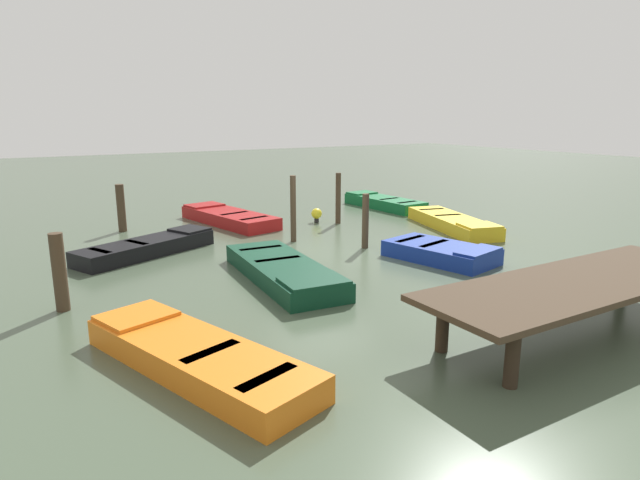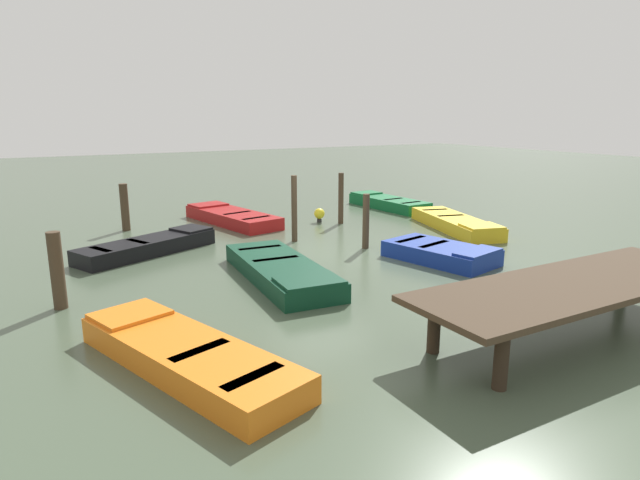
% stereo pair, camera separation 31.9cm
% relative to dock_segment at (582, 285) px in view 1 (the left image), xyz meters
% --- Properties ---
extents(ground_plane, '(80.00, 80.00, 0.00)m').
position_rel_dock_segment_xyz_m(ground_plane, '(0.96, -6.84, -0.85)').
color(ground_plane, '#475642').
extents(dock_segment, '(6.12, 1.91, 0.95)m').
position_rel_dock_segment_xyz_m(dock_segment, '(0.00, 0.00, 0.00)').
color(dock_segment, '#423323').
rests_on(dock_segment, ground_plane).
extents(rowboat_dark_green, '(1.74, 4.25, 0.46)m').
position_rel_dock_segment_xyz_m(rowboat_dark_green, '(2.88, -5.21, -0.63)').
color(rowboat_dark_green, '#0C3823').
rests_on(rowboat_dark_green, ground_plane).
extents(rowboat_black, '(3.89, 2.48, 0.46)m').
position_rel_dock_segment_xyz_m(rowboat_black, '(4.94, -9.00, -0.63)').
color(rowboat_black, black).
rests_on(rowboat_black, ground_plane).
extents(rowboat_blue, '(2.02, 2.95, 0.46)m').
position_rel_dock_segment_xyz_m(rowboat_blue, '(-1.29, -4.65, -0.63)').
color(rowboat_blue, navy).
rests_on(rowboat_blue, ground_plane).
extents(rowboat_yellow, '(2.23, 4.29, 0.46)m').
position_rel_dock_segment_xyz_m(rowboat_yellow, '(-4.24, -7.27, -0.63)').
color(rowboat_yellow, gold).
rests_on(rowboat_yellow, ground_plane).
extents(rowboat_green, '(1.41, 3.68, 0.46)m').
position_rel_dock_segment_xyz_m(rowboat_green, '(-4.81, -11.61, -0.63)').
color(rowboat_green, '#0F602D').
rests_on(rowboat_green, ground_plane).
extents(rowboat_orange, '(2.42, 4.31, 0.46)m').
position_rel_dock_segment_xyz_m(rowboat_orange, '(5.93, -1.99, -0.63)').
color(rowboat_orange, orange).
rests_on(rowboat_orange, ground_plane).
extents(rowboat_red, '(2.09, 4.31, 0.46)m').
position_rel_dock_segment_xyz_m(rowboat_red, '(1.58, -11.81, -0.63)').
color(rowboat_red, maroon).
rests_on(rowboat_red, ground_plane).
extents(mooring_piling_mid_right, '(0.25, 0.25, 1.48)m').
position_rel_dock_segment_xyz_m(mooring_piling_mid_right, '(4.91, -12.32, -0.11)').
color(mooring_piling_mid_right, '#423323').
rests_on(mooring_piling_mid_right, ground_plane).
extents(mooring_piling_far_left, '(0.17, 0.17, 1.91)m').
position_rel_dock_segment_xyz_m(mooring_piling_far_left, '(0.94, -8.37, 0.10)').
color(mooring_piling_far_left, '#423323').
rests_on(mooring_piling_far_left, ground_plane).
extents(mooring_piling_near_left, '(0.25, 0.25, 1.49)m').
position_rel_dock_segment_xyz_m(mooring_piling_near_left, '(7.31, -5.63, -0.11)').
color(mooring_piling_near_left, '#423323').
rests_on(mooring_piling_near_left, ground_plane).
extents(mooring_piling_near_right, '(0.18, 0.18, 1.70)m').
position_rel_dock_segment_xyz_m(mooring_piling_near_right, '(-1.59, -9.93, 0.00)').
color(mooring_piling_near_right, '#423323').
rests_on(mooring_piling_near_right, ground_plane).
extents(mooring_piling_far_right, '(0.18, 0.18, 1.50)m').
position_rel_dock_segment_xyz_m(mooring_piling_far_right, '(-0.38, -6.67, -0.10)').
color(mooring_piling_far_right, '#423323').
rests_on(mooring_piling_far_right, ground_plane).
extents(marker_buoy, '(0.36, 0.36, 0.48)m').
position_rel_dock_segment_xyz_m(marker_buoy, '(-1.06, -10.46, -0.56)').
color(marker_buoy, '#262626').
rests_on(marker_buoy, ground_plane).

